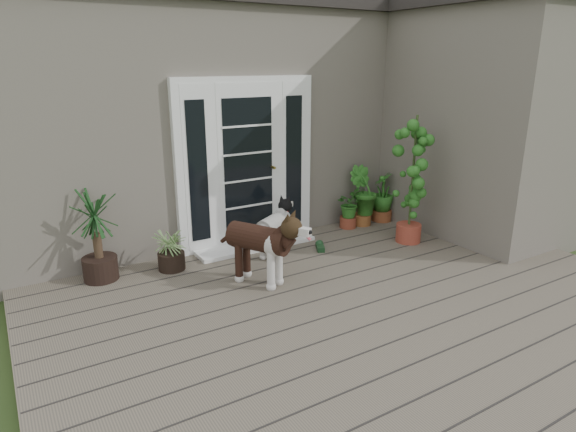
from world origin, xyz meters
TOP-DOWN VIEW (x-y plane):
  - deck at (0.00, 0.40)m, footprint 6.20×4.60m
  - house_main at (0.00, 4.65)m, footprint 7.40×4.00m
  - roof_main at (0.00, 4.65)m, footprint 7.60×4.20m
  - house_wing at (2.90, 1.50)m, footprint 1.60×2.40m
  - roof_wing at (2.90, 1.50)m, footprint 1.80×2.60m
  - door_unit at (-0.20, 2.60)m, footprint 1.90×0.14m
  - door_step at (-0.20, 2.40)m, footprint 1.60×0.40m
  - brindle_dog at (-0.68, 1.41)m, footprint 0.78×0.98m
  - white_dog at (-0.14, 2.02)m, footprint 0.78×0.65m
  - spider_plant at (-1.37, 2.26)m, footprint 0.67×0.67m
  - yucca at (-2.14, 2.40)m, footprint 0.84×0.84m
  - herb_a at (1.32, 2.40)m, footprint 0.53×0.53m
  - herb_b at (1.58, 2.40)m, footprint 0.62×0.62m
  - herb_c at (1.97, 2.40)m, footprint 0.55×0.55m
  - sapling at (1.65, 1.51)m, footprint 0.52×0.52m
  - clog_left at (-0.13, 2.40)m, footprint 0.20×0.34m
  - clog_right at (0.46, 1.88)m, footprint 0.24×0.30m

SIDE VIEW (x-z plane):
  - deck at x=0.00m, z-range 0.00..0.12m
  - door_step at x=-0.20m, z-range 0.12..0.17m
  - clog_right at x=0.46m, z-range 0.12..0.20m
  - clog_left at x=-0.13m, z-range 0.12..0.22m
  - herb_a at x=1.32m, z-range 0.12..0.60m
  - spider_plant at x=-1.37m, z-range 0.12..0.67m
  - white_dog at x=-0.14m, z-range 0.12..0.72m
  - herb_c at x=1.97m, z-range 0.12..0.73m
  - herb_b at x=1.58m, z-range 0.12..0.78m
  - brindle_dog at x=-0.68m, z-range 0.12..0.87m
  - yucca at x=-2.14m, z-range 0.12..1.15m
  - sapling at x=1.65m, z-range 0.12..1.86m
  - door_unit at x=-0.20m, z-range 0.12..2.27m
  - house_main at x=0.00m, z-range 0.00..3.10m
  - house_wing at x=2.90m, z-range 0.00..3.10m
  - roof_main at x=0.00m, z-range 3.10..3.30m
  - roof_wing at x=2.90m, z-range 3.10..3.30m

